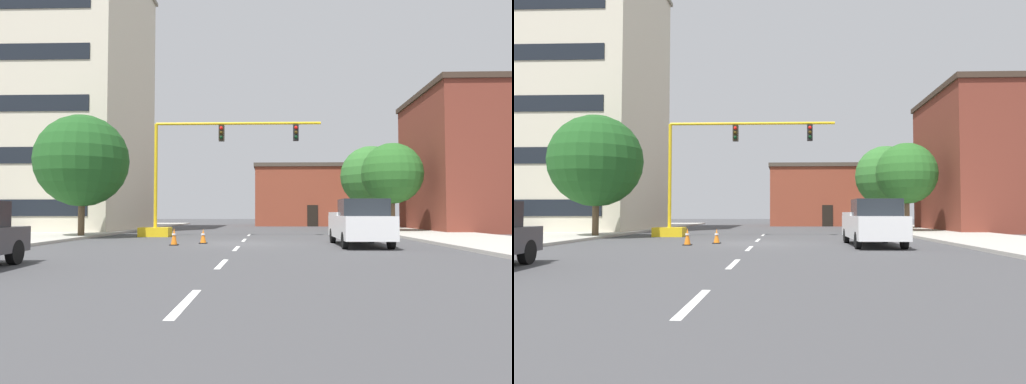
# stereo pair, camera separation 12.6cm
# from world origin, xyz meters

# --- Properties ---
(ground_plane) EXTENTS (160.00, 160.00, 0.00)m
(ground_plane) POSITION_xyz_m (0.00, 0.00, 0.00)
(ground_plane) COLOR #424244
(sidewalk_left) EXTENTS (6.00, 56.00, 0.14)m
(sidewalk_left) POSITION_xyz_m (-11.69, 8.00, 0.07)
(sidewalk_left) COLOR #B2ADA3
(sidewalk_left) RESTS_ON ground_plane
(sidewalk_right) EXTENTS (6.00, 56.00, 0.14)m
(sidewalk_right) POSITION_xyz_m (11.69, 8.00, 0.07)
(sidewalk_right) COLOR #B2ADA3
(sidewalk_right) RESTS_ON ground_plane
(lane_stripe_seg_0) EXTENTS (0.16, 2.40, 0.01)m
(lane_stripe_seg_0) POSITION_xyz_m (0.00, -14.00, 0.00)
(lane_stripe_seg_0) COLOR silver
(lane_stripe_seg_0) RESTS_ON ground_plane
(lane_stripe_seg_1) EXTENTS (0.16, 2.40, 0.01)m
(lane_stripe_seg_1) POSITION_xyz_m (0.00, -8.50, 0.00)
(lane_stripe_seg_1) COLOR silver
(lane_stripe_seg_1) RESTS_ON ground_plane
(lane_stripe_seg_2) EXTENTS (0.16, 2.40, 0.01)m
(lane_stripe_seg_2) POSITION_xyz_m (0.00, -3.00, 0.00)
(lane_stripe_seg_2) COLOR silver
(lane_stripe_seg_2) RESTS_ON ground_plane
(lane_stripe_seg_3) EXTENTS (0.16, 2.40, 0.01)m
(lane_stripe_seg_3) POSITION_xyz_m (0.00, 2.50, 0.00)
(lane_stripe_seg_3) COLOR silver
(lane_stripe_seg_3) RESTS_ON ground_plane
(lane_stripe_seg_4) EXTENTS (0.16, 2.40, 0.01)m
(lane_stripe_seg_4) POSITION_xyz_m (0.00, 8.00, 0.00)
(lane_stripe_seg_4) COLOR silver
(lane_stripe_seg_4) RESTS_ON ground_plane
(building_tall_left) EXTENTS (13.92, 12.76, 21.22)m
(building_tall_left) POSITION_xyz_m (-16.20, 14.63, 10.62)
(building_tall_left) COLOR beige
(building_tall_left) RESTS_ON ground_plane
(building_brick_center) EXTENTS (12.13, 8.46, 6.59)m
(building_brick_center) POSITION_xyz_m (5.70, 30.05, 3.31)
(building_brick_center) COLOR brown
(building_brick_center) RESTS_ON ground_plane
(building_row_right) EXTENTS (14.29, 11.29, 10.75)m
(building_row_right) POSITION_xyz_m (19.91, 14.65, 5.38)
(building_row_right) COLOR brown
(building_row_right) RESTS_ON ground_plane
(traffic_signal_gantry) EXTENTS (10.75, 1.20, 6.83)m
(traffic_signal_gantry) POSITION_xyz_m (-4.01, 5.82, 2.34)
(traffic_signal_gantry) COLOR yellow
(traffic_signal_gantry) RESTS_ON ground_plane
(tree_left_near) EXTENTS (5.24, 5.24, 7.01)m
(tree_left_near) POSITION_xyz_m (-9.38, 4.43, 4.38)
(tree_left_near) COLOR brown
(tree_left_near) RESTS_ON ground_plane
(tree_right_far) EXTENTS (5.14, 5.14, 7.11)m
(tree_right_far) POSITION_xyz_m (9.93, 18.02, 4.53)
(tree_right_far) COLOR brown
(tree_right_far) RESTS_ON ground_plane
(tree_right_mid) EXTENTS (4.32, 4.32, 6.37)m
(tree_right_mid) POSITION_xyz_m (9.99, 11.39, 4.19)
(tree_right_mid) COLOR brown
(tree_right_mid) RESTS_ON ground_plane
(pickup_truck_white) EXTENTS (2.05, 5.41, 1.99)m
(pickup_truck_white) POSITION_xyz_m (5.20, -1.38, 0.97)
(pickup_truck_white) COLOR white
(pickup_truck_white) RESTS_ON ground_plane
(traffic_cone_roadside_a) EXTENTS (0.36, 0.36, 0.75)m
(traffic_cone_roadside_a) POSITION_xyz_m (-2.86, -1.30, 0.37)
(traffic_cone_roadside_a) COLOR black
(traffic_cone_roadside_a) RESTS_ON ground_plane
(traffic_cone_roadside_b) EXTENTS (0.36, 0.36, 0.67)m
(traffic_cone_roadside_b) POSITION_xyz_m (-1.75, -0.12, 0.33)
(traffic_cone_roadside_b) COLOR black
(traffic_cone_roadside_b) RESTS_ON ground_plane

